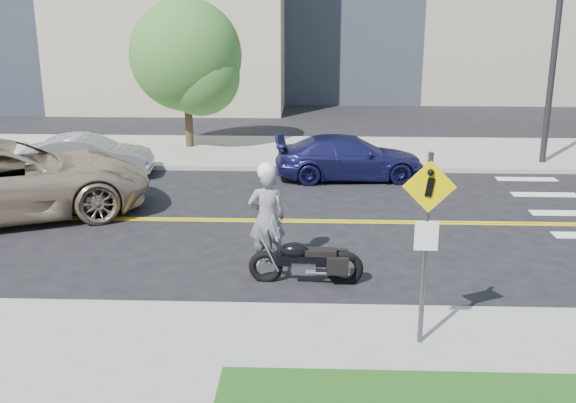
% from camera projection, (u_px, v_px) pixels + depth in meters
% --- Properties ---
extents(ground_plane, '(120.00, 120.00, 0.00)m').
position_uv_depth(ground_plane, '(211.00, 220.00, 16.66)').
color(ground_plane, black).
rests_on(ground_plane, ground).
extents(sidewalk_near, '(60.00, 5.00, 0.15)m').
position_uv_depth(sidewalk_near, '(131.00, 382.00, 9.46)').
color(sidewalk_near, '#9E9B91').
rests_on(sidewalk_near, ground_plane).
extents(sidewalk_far, '(60.00, 5.00, 0.15)m').
position_uv_depth(sidewalk_far, '(242.00, 152.00, 23.81)').
color(sidewalk_far, '#9E9B91').
rests_on(sidewalk_far, ground_plane).
extents(traffic_light, '(0.28, 4.50, 7.00)m').
position_uv_depth(traffic_light, '(569.00, 20.00, 19.80)').
color(traffic_light, black).
rests_on(traffic_light, sidewalk_far).
extents(pedestrian_sign, '(0.78, 0.08, 3.00)m').
position_uv_depth(pedestrian_sign, '(426.00, 231.00, 9.90)').
color(pedestrian_sign, '#4C4C51').
rests_on(pedestrian_sign, sidewalk_near).
extents(motorcyclist, '(0.82, 0.61, 2.19)m').
position_uv_depth(motorcyclist, '(267.00, 215.00, 13.49)').
color(motorcyclist, silver).
rests_on(motorcyclist, ground).
extents(motorcycle, '(2.13, 0.70, 1.29)m').
position_uv_depth(motorcycle, '(306.00, 251.00, 12.82)').
color(motorcycle, black).
rests_on(motorcycle, ground).
extents(suv, '(7.62, 5.74, 1.92)m').
position_uv_depth(suv, '(7.00, 180.00, 16.63)').
color(suv, tan).
rests_on(suv, ground).
extents(parked_car_silver, '(3.99, 1.75, 1.27)m').
position_uv_depth(parked_car_silver, '(88.00, 156.00, 20.61)').
color(parked_car_silver, '#A4A5AC').
rests_on(parked_car_silver, ground).
extents(parked_car_blue, '(4.64, 2.22, 1.31)m').
position_uv_depth(parked_car_blue, '(349.00, 157.00, 20.36)').
color(parked_car_blue, navy).
rests_on(parked_car_blue, ground).
extents(tree_far_a, '(3.90, 3.90, 5.34)m').
position_uv_depth(tree_far_a, '(186.00, 55.00, 23.42)').
color(tree_far_a, '#382619').
rests_on(tree_far_a, ground).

